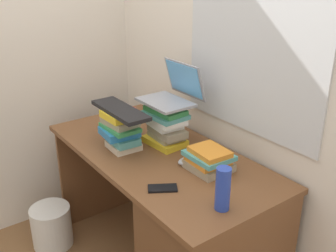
% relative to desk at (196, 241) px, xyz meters
% --- Properties ---
extents(wall_back, '(6.00, 0.06, 2.60)m').
position_rel_desk_xyz_m(wall_back, '(-0.37, 0.42, 0.88)').
color(wall_back, silver).
rests_on(wall_back, ground).
extents(wall_left, '(0.05, 6.00, 2.60)m').
position_rel_desk_xyz_m(wall_left, '(-1.34, 0.03, 0.88)').
color(wall_left, beige).
rests_on(wall_left, ground).
extents(desk, '(1.45, 0.70, 0.78)m').
position_rel_desk_xyz_m(desk, '(0.00, 0.00, 0.00)').
color(desk, brown).
rests_on(desk, ground).
extents(book_stack_tall, '(0.25, 0.19, 0.25)m').
position_rel_desk_xyz_m(book_stack_tall, '(-0.44, 0.13, 0.48)').
color(book_stack_tall, yellow).
rests_on(book_stack_tall, desk).
extents(book_stack_keyboard_riser, '(0.24, 0.20, 0.22)m').
position_rel_desk_xyz_m(book_stack_keyboard_riser, '(-0.54, -0.11, 0.46)').
color(book_stack_keyboard_riser, beige).
rests_on(book_stack_keyboard_riser, desk).
extents(book_stack_side, '(0.22, 0.19, 0.12)m').
position_rel_desk_xyz_m(book_stack_side, '(-0.06, 0.12, 0.41)').
color(book_stack_side, gray).
rests_on(book_stack_side, desk).
extents(laptop, '(0.30, 0.27, 0.22)m').
position_rel_desk_xyz_m(laptop, '(-0.44, 0.18, 0.65)').
color(laptop, gray).
rests_on(laptop, book_stack_tall).
extents(keyboard, '(0.42, 0.14, 0.02)m').
position_rel_desk_xyz_m(keyboard, '(-0.54, -0.11, 0.58)').
color(keyboard, black).
rests_on(keyboard, book_stack_keyboard_riser).
extents(computer_mouse, '(0.06, 0.10, 0.04)m').
position_rel_desk_xyz_m(computer_mouse, '(-0.17, 0.07, 0.37)').
color(computer_mouse, '#A5A8AD').
rests_on(computer_mouse, desk).
extents(mug, '(0.13, 0.09, 0.09)m').
position_rel_desk_xyz_m(mug, '(-0.85, 0.14, 0.40)').
color(mug, '#B23F33').
rests_on(mug, desk).
extents(water_bottle, '(0.06, 0.06, 0.20)m').
position_rel_desk_xyz_m(water_bottle, '(0.23, -0.06, 0.45)').
color(water_bottle, '#263FA5').
rests_on(water_bottle, desk).
extents(cell_phone, '(0.13, 0.15, 0.01)m').
position_rel_desk_xyz_m(cell_phone, '(-0.05, -0.18, 0.36)').
color(cell_phone, black).
rests_on(cell_phone, desk).
extents(wastebasket, '(0.26, 0.26, 0.28)m').
position_rel_desk_xyz_m(wastebasket, '(-0.94, -0.44, -0.28)').
color(wastebasket, silver).
rests_on(wastebasket, ground).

